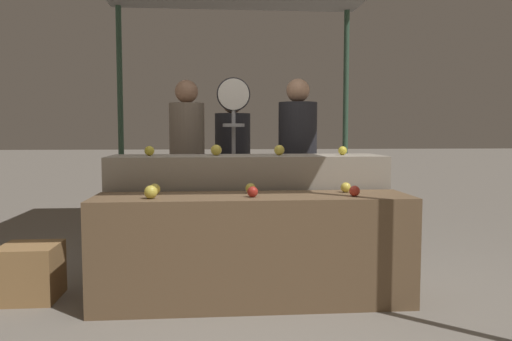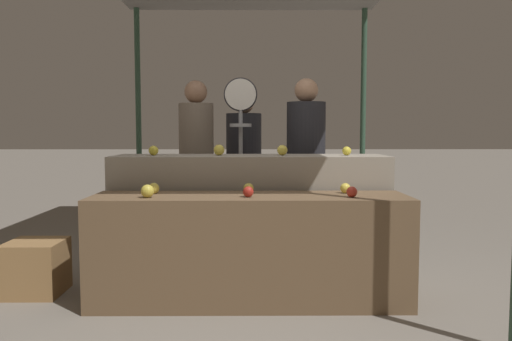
{
  "view_description": "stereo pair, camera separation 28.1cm",
  "coord_description": "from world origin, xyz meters",
  "px_view_note": "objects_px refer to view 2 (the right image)",
  "views": [
    {
      "loc": [
        -0.26,
        -3.44,
        1.21
      ],
      "look_at": [
        0.04,
        0.3,
        0.91
      ],
      "focal_mm": 35.0,
      "sensor_mm": 36.0,
      "label": 1
    },
    {
      "loc": [
        0.02,
        -3.45,
        1.21
      ],
      "look_at": [
        0.04,
        0.3,
        0.91
      ],
      "focal_mm": 35.0,
      "sensor_mm": 36.0,
      "label": 2
    }
  ],
  "objects_px": {
    "produce_scale": "(241,127)",
    "person_customer_left": "(244,158)",
    "wooden_crate_side": "(36,268)",
    "person_vendor_at_scale": "(196,153)",
    "person_customer_right": "(306,155)"
  },
  "relations": [
    {
      "from": "produce_scale",
      "to": "person_customer_left",
      "type": "distance_m",
      "value": 0.8
    },
    {
      "from": "person_customer_left",
      "to": "person_customer_right",
      "type": "bearing_deg",
      "value": 160.47
    },
    {
      "from": "produce_scale",
      "to": "person_customer_left",
      "type": "relative_size",
      "value": 1.06
    },
    {
      "from": "person_vendor_at_scale",
      "to": "person_customer_right",
      "type": "xyz_separation_m",
      "value": [
        1.06,
        -0.15,
        -0.01
      ]
    },
    {
      "from": "produce_scale",
      "to": "person_customer_right",
      "type": "bearing_deg",
      "value": 13.16
    },
    {
      "from": "person_vendor_at_scale",
      "to": "person_customer_left",
      "type": "distance_m",
      "value": 0.63
    },
    {
      "from": "person_vendor_at_scale",
      "to": "person_customer_right",
      "type": "height_order",
      "value": "person_customer_right"
    },
    {
      "from": "person_customer_left",
      "to": "person_customer_right",
      "type": "relative_size",
      "value": 0.94
    },
    {
      "from": "person_customer_left",
      "to": "person_customer_right",
      "type": "xyz_separation_m",
      "value": [
        0.6,
        -0.58,
        0.06
      ]
    },
    {
      "from": "produce_scale",
      "to": "person_vendor_at_scale",
      "type": "height_order",
      "value": "person_vendor_at_scale"
    },
    {
      "from": "wooden_crate_side",
      "to": "produce_scale",
      "type": "bearing_deg",
      "value": 32.94
    },
    {
      "from": "person_vendor_at_scale",
      "to": "person_customer_right",
      "type": "bearing_deg",
      "value": 141.88
    },
    {
      "from": "person_vendor_at_scale",
      "to": "person_customer_right",
      "type": "relative_size",
      "value": 1.0
    },
    {
      "from": "person_vendor_at_scale",
      "to": "wooden_crate_side",
      "type": "distance_m",
      "value": 1.83
    },
    {
      "from": "produce_scale",
      "to": "wooden_crate_side",
      "type": "distance_m",
      "value": 2.07
    }
  ]
}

